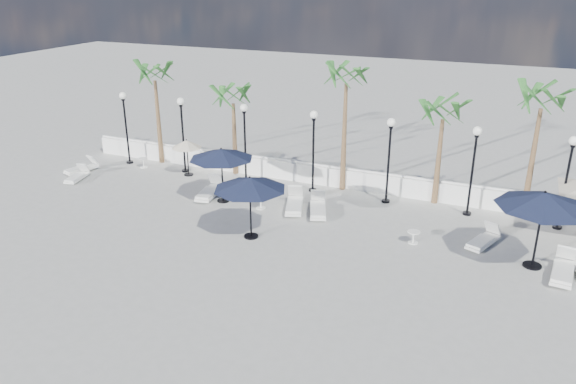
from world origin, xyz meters
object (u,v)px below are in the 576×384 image
at_px(lounger_5, 483,240).
at_px(lounger_6, 563,270).
at_px(parasol_navy_left, 221,154).
at_px(parasol_navy_right, 544,200).
at_px(lounger_4, 318,208).
at_px(lounger_0, 77,176).
at_px(parasol_cream_small, 187,144).
at_px(lounger_3, 294,204).
at_px(lounger_1, 81,168).
at_px(parasol_navy_mid, 250,184).
at_px(lounger_2, 210,191).

relative_size(lounger_5, lounger_6, 0.91).
bearing_deg(parasol_navy_left, parasol_navy_right, -4.51).
height_order(lounger_4, parasol_navy_left, parasol_navy_left).
bearing_deg(lounger_0, parasol_navy_left, -9.45).
distance_m(lounger_5, parasol_cream_small, 14.70).
xyz_separation_m(lounger_4, lounger_6, (9.44, -1.75, 0.00)).
distance_m(lounger_3, lounger_6, 10.67).
height_order(lounger_5, lounger_6, lounger_6).
bearing_deg(lounger_5, lounger_3, -162.15).
bearing_deg(lounger_1, lounger_5, 14.01).
bearing_deg(parasol_navy_mid, parasol_navy_right, 9.83).
bearing_deg(lounger_6, lounger_2, 179.32).
bearing_deg(lounger_6, lounger_0, -176.72).
bearing_deg(parasol_navy_mid, lounger_3, 80.58).
height_order(lounger_2, parasol_cream_small, parasol_cream_small).
relative_size(lounger_3, parasol_navy_left, 0.77).
height_order(lounger_5, parasol_navy_right, parasol_navy_right).
distance_m(lounger_1, lounger_3, 11.91).
bearing_deg(parasol_navy_right, lounger_2, 174.64).
height_order(lounger_4, parasol_navy_mid, parasol_navy_mid).
distance_m(lounger_2, parasol_navy_mid, 5.11).
bearing_deg(lounger_4, lounger_2, 160.42).
bearing_deg(lounger_6, parasol_cream_small, 173.44).
bearing_deg(lounger_6, lounger_4, 175.28).
bearing_deg(lounger_2, parasol_navy_mid, -49.31).
height_order(lounger_1, lounger_5, lounger_5).
distance_m(lounger_1, lounger_6, 22.52).
bearing_deg(parasol_navy_left, parasol_cream_small, 144.51).
bearing_deg(parasol_navy_mid, parasol_cream_small, 139.89).
height_order(lounger_0, lounger_2, lounger_2).
bearing_deg(lounger_3, lounger_5, -21.85).
xyz_separation_m(lounger_1, lounger_4, (12.99, -0.23, 0.03)).
bearing_deg(parasol_navy_right, parasol_navy_mid, -170.17).
relative_size(lounger_0, parasol_navy_mid, 0.61).
distance_m(lounger_4, parasol_navy_mid, 4.02).
bearing_deg(lounger_0, lounger_1, 109.73).
xyz_separation_m(lounger_1, lounger_6, (22.43, -1.99, 0.04)).
bearing_deg(parasol_navy_right, lounger_0, 178.41).
height_order(lounger_1, parasol_navy_right, parasol_navy_right).
bearing_deg(lounger_2, lounger_0, 176.35).
bearing_deg(lounger_4, parasol_cream_small, 144.89).
bearing_deg(lounger_1, parasol_cream_small, 34.19).
bearing_deg(parasol_navy_mid, parasol_navy_left, 135.09).
relative_size(lounger_6, parasol_navy_left, 0.74).
bearing_deg(parasol_cream_small, lounger_0, -148.96).
relative_size(lounger_5, parasol_cream_small, 1.01).
bearing_deg(lounger_2, parasol_cream_small, 130.33).
xyz_separation_m(lounger_1, parasol_navy_right, (21.49, -1.61, 2.28)).
height_order(lounger_6, parasol_navy_mid, parasol_navy_mid).
relative_size(lounger_6, parasol_cream_small, 1.11).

